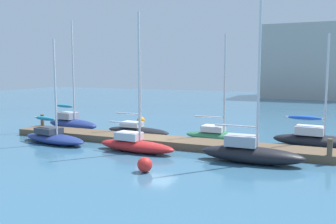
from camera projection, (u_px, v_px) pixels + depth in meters
name	position (u px, v px, depth m)	size (l,w,h in m)	color
ground_plane	(156.00, 144.00, 25.16)	(120.00, 120.00, 0.00)	#386684
dock_pier	(156.00, 141.00, 25.13)	(22.42, 2.25, 0.47)	brown
dock_piling_near_end	(42.00, 123.00, 30.31)	(0.28, 0.28, 1.39)	brown
dock_piling_far_end	(330.00, 152.00, 19.84)	(0.28, 0.28, 1.39)	brown
sailboat_0	(72.00, 122.00, 31.41)	(5.61, 2.60, 9.06)	navy
sailboat_1	(53.00, 136.00, 25.54)	(5.77, 2.75, 7.09)	navy
sailboat_2	(137.00, 129.00, 28.75)	(5.41, 1.82, 6.57)	black
sailboat_3	(135.00, 143.00, 22.82)	(5.37, 1.83, 8.44)	#B21E1E
sailboat_4	(219.00, 134.00, 26.37)	(5.25, 1.92, 7.50)	#2D7047
sailboat_5	(250.00, 152.00, 20.14)	(5.64, 1.58, 9.66)	black
sailboat_6	(318.00, 139.00, 23.97)	(5.99, 2.32, 7.31)	black
mooring_buoy_red	(145.00, 165.00, 18.37)	(0.76, 0.76, 0.76)	red
mooring_buoy_orange	(141.00, 121.00, 33.79)	(0.76, 0.76, 0.76)	orange
harbor_building_distant	(312.00, 62.00, 65.26)	(15.65, 12.69, 12.48)	#ADA89E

